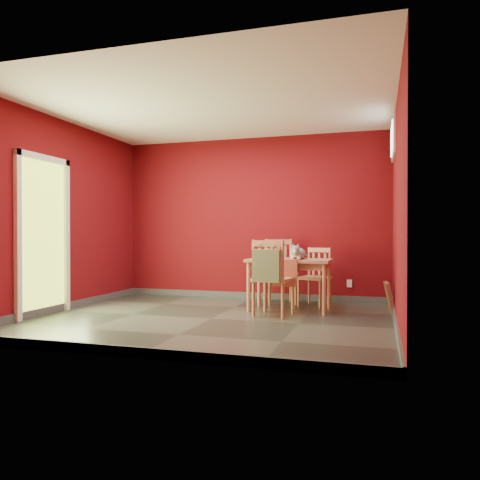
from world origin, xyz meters
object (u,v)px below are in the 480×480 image
(chair_far_left, at_px, (280,270))
(cat, at_px, (298,251))
(dining_table, at_px, (290,265))
(chair_near, at_px, (272,277))
(tote_bag, at_px, (266,266))
(chair_far_right, at_px, (315,276))
(picture_frame, at_px, (389,297))

(chair_far_left, xyz_separation_m, cat, (0.40, -0.67, 0.33))
(dining_table, xyz_separation_m, chair_near, (-0.13, -0.54, -0.12))
(cat, bearing_deg, chair_near, -139.69)
(dining_table, relative_size, tote_bag, 2.43)
(chair_far_left, bearing_deg, tote_bag, -85.10)
(chair_far_right, height_order, cat, cat)
(chair_near, height_order, picture_frame, chair_near)
(dining_table, distance_m, tote_bag, 0.79)
(dining_table, xyz_separation_m, picture_frame, (1.35, 0.21, -0.43))
(dining_table, bearing_deg, picture_frame, 8.78)
(chair_near, relative_size, picture_frame, 2.35)
(dining_table, distance_m, cat, 0.24)
(chair_far_right, relative_size, cat, 1.93)
(chair_far_right, distance_m, chair_near, 1.20)
(dining_table, relative_size, chair_far_left, 1.17)
(chair_far_left, bearing_deg, dining_table, -67.15)
(chair_far_right, height_order, chair_near, chair_near)
(picture_frame, bearing_deg, tote_bag, -146.96)
(chair_far_left, bearing_deg, cat, -59.43)
(cat, bearing_deg, picture_frame, -13.44)
(chair_far_left, xyz_separation_m, picture_frame, (1.63, -0.44, -0.30))
(tote_bag, height_order, picture_frame, tote_bag)
(tote_bag, relative_size, cat, 1.06)
(dining_table, height_order, chair_far_left, chair_far_left)
(chair_far_right, distance_m, picture_frame, 1.15)
(dining_table, relative_size, cat, 2.59)
(chair_far_left, bearing_deg, chair_far_right, -7.50)
(dining_table, xyz_separation_m, tote_bag, (-0.15, -0.77, 0.04))
(chair_far_left, relative_size, tote_bag, 2.08)
(tote_bag, bearing_deg, cat, 70.00)
(chair_far_left, distance_m, chair_far_right, 0.57)
(chair_near, bearing_deg, chair_far_right, 69.34)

